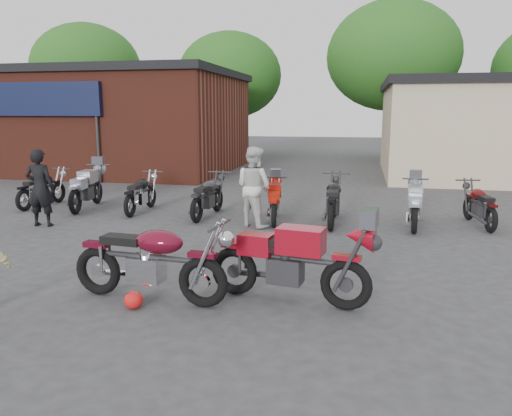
% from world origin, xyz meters
% --- Properties ---
extents(ground, '(90.00, 90.00, 0.00)m').
position_xyz_m(ground, '(0.00, 0.00, 0.00)').
color(ground, '#363639').
extents(brick_building, '(12.00, 8.00, 4.00)m').
position_xyz_m(brick_building, '(-9.00, 14.00, 2.00)').
color(brick_building, '#5F261B').
rests_on(brick_building, ground).
extents(tree_0, '(6.56, 6.56, 8.20)m').
position_xyz_m(tree_0, '(-14.00, 22.00, 4.10)').
color(tree_0, '#1F5416').
rests_on(tree_0, ground).
extents(tree_1, '(5.92, 5.92, 7.40)m').
position_xyz_m(tree_1, '(-5.00, 22.00, 3.70)').
color(tree_1, '#1F5416').
rests_on(tree_1, ground).
extents(tree_2, '(7.04, 7.04, 8.80)m').
position_xyz_m(tree_2, '(4.00, 22.00, 4.40)').
color(tree_2, '#1F5416').
rests_on(tree_2, ground).
extents(vintage_motorcycle, '(2.27, 0.93, 1.28)m').
position_xyz_m(vintage_motorcycle, '(-0.15, -0.46, 0.64)').
color(vintage_motorcycle, '#5C0B1E').
rests_on(vintage_motorcycle, ground).
extents(sportbike, '(2.28, 1.07, 1.27)m').
position_xyz_m(sportbike, '(1.71, -0.12, 0.64)').
color(sportbike, '#A80E1F').
rests_on(sportbike, ground).
extents(helmet, '(0.31, 0.31, 0.23)m').
position_xyz_m(helmet, '(-0.29, -0.76, 0.12)').
color(helmet, red).
rests_on(helmet, ground).
extents(person_dark, '(0.68, 0.49, 1.76)m').
position_xyz_m(person_dark, '(-4.46, 3.30, 0.88)').
color(person_dark, black).
rests_on(person_dark, ground).
extents(person_light, '(1.10, 1.03, 1.81)m').
position_xyz_m(person_light, '(0.24, 4.29, 0.90)').
color(person_light, silver).
rests_on(person_light, ground).
extents(row_bike_0, '(0.76, 1.89, 1.07)m').
position_xyz_m(row_bike_0, '(-5.92, 5.42, 0.54)').
color(row_bike_0, black).
rests_on(row_bike_0, ground).
extents(row_bike_1, '(1.02, 2.18, 1.22)m').
position_xyz_m(row_bike_1, '(-4.57, 5.40, 0.61)').
color(row_bike_1, '#9C9DAA').
rests_on(row_bike_1, ground).
extents(row_bike_2, '(0.67, 1.87, 1.07)m').
position_xyz_m(row_bike_2, '(-2.95, 5.28, 0.54)').
color(row_bike_2, black).
rests_on(row_bike_2, ground).
extents(row_bike_3, '(0.77, 2.00, 1.14)m').
position_xyz_m(row_bike_3, '(-1.08, 5.07, 0.57)').
color(row_bike_3, '#27272A').
rests_on(row_bike_3, ground).
extents(row_bike_4, '(0.87, 1.89, 1.06)m').
position_xyz_m(row_bike_4, '(0.61, 4.91, 0.53)').
color(row_bike_4, red).
rests_on(row_bike_4, ground).
extents(row_bike_5, '(0.69, 2.07, 1.20)m').
position_xyz_m(row_bike_5, '(1.98, 4.93, 0.60)').
color(row_bike_5, black).
rests_on(row_bike_5, ground).
extents(row_bike_6, '(0.78, 1.94, 1.10)m').
position_xyz_m(row_bike_6, '(3.79, 4.99, 0.55)').
color(row_bike_6, '#90949D').
rests_on(row_bike_6, ground).
extents(row_bike_7, '(0.86, 1.89, 1.06)m').
position_xyz_m(row_bike_7, '(5.24, 5.38, 0.53)').
color(row_bike_7, '#4F090A').
rests_on(row_bike_7, ground).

